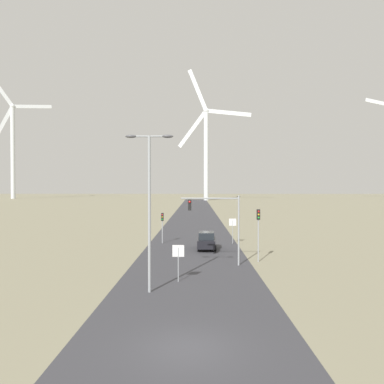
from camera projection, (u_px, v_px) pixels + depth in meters
The scene contains 11 objects.
ground_plane at pixel (187, 348), 15.14m from camera, with size 600.00×600.00×0.00m, color gray.
road_surface at pixel (194, 225), 63.13m from camera, with size 10.00×240.00×0.01m.
streetlamp at pixel (149, 194), 22.99m from camera, with size 2.96×0.32×9.72m.
stop_sign_near at pixel (178, 256), 25.60m from camera, with size 0.81×0.07×2.52m.
stop_sign_far at pixel (233, 226), 42.41m from camera, with size 0.81×0.07×2.87m.
traffic_light_post_near_left at pixel (162, 221), 42.84m from camera, with size 0.28×0.34×3.47m.
traffic_light_post_near_right at pixel (258, 224), 32.23m from camera, with size 0.28×0.34×4.56m.
traffic_light_mast_overhead at pixel (218, 215), 30.86m from camera, with size 4.83×0.34×5.79m.
car_approaching at pixel (206, 241), 38.60m from camera, with size 1.96×4.17×1.83m.
wind_turbine_far_left at pixel (13, 142), 193.54m from camera, with size 27.95×13.18×63.98m.
wind_turbine_left at pixel (206, 144), 171.50m from camera, with size 33.33×7.38×60.56m.
Camera 1 is at (0.39, -15.03, 6.57)m, focal length 35.00 mm.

